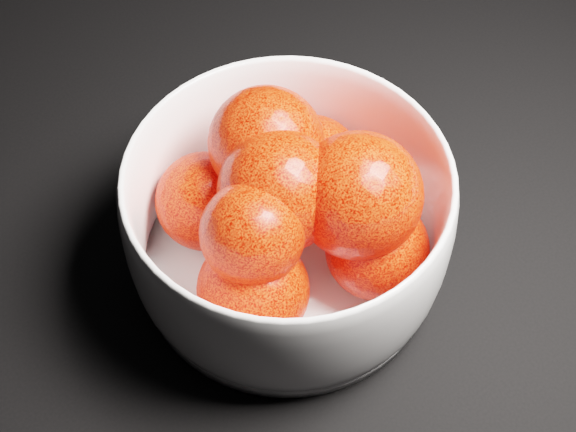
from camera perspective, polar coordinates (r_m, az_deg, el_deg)
bowl at (r=0.52m, az=0.00°, el=-0.34°), size 0.21×0.21×0.10m
orange_pile at (r=0.51m, az=0.28°, el=0.93°), size 0.16×0.16×0.12m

